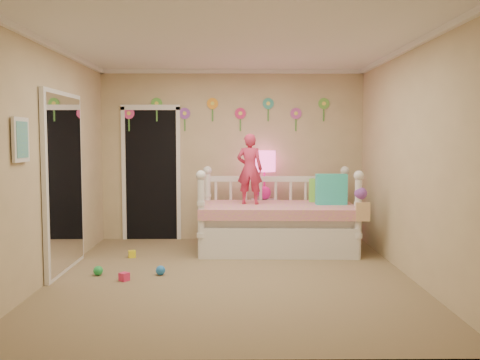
{
  "coord_description": "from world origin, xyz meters",
  "views": [
    {
      "loc": [
        0.03,
        -5.87,
        1.57
      ],
      "look_at": [
        0.1,
        0.6,
        1.05
      ],
      "focal_mm": 39.54,
      "sensor_mm": 36.0,
      "label": 1
    }
  ],
  "objects_px": {
    "daybed": "(277,209)",
    "nightstand": "(264,220)",
    "child": "(250,169)",
    "table_lamp": "(264,167)"
  },
  "relations": [
    {
      "from": "daybed",
      "to": "table_lamp",
      "type": "relative_size",
      "value": 2.91
    },
    {
      "from": "child",
      "to": "table_lamp",
      "type": "bearing_deg",
      "value": -100.41
    },
    {
      "from": "child",
      "to": "table_lamp",
      "type": "relative_size",
      "value": 1.33
    },
    {
      "from": "nightstand",
      "to": "child",
      "type": "bearing_deg",
      "value": -116.0
    },
    {
      "from": "daybed",
      "to": "nightstand",
      "type": "bearing_deg",
      "value": 103.52
    },
    {
      "from": "daybed",
      "to": "nightstand",
      "type": "height_order",
      "value": "daybed"
    },
    {
      "from": "child",
      "to": "table_lamp",
      "type": "xyz_separation_m",
      "value": [
        0.24,
        0.64,
        -0.01
      ]
    },
    {
      "from": "nightstand",
      "to": "table_lamp",
      "type": "xyz_separation_m",
      "value": [
        0.0,
        0.0,
        0.81
      ]
    },
    {
      "from": "child",
      "to": "nightstand",
      "type": "height_order",
      "value": "child"
    },
    {
      "from": "nightstand",
      "to": "table_lamp",
      "type": "height_order",
      "value": "table_lamp"
    }
  ]
}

